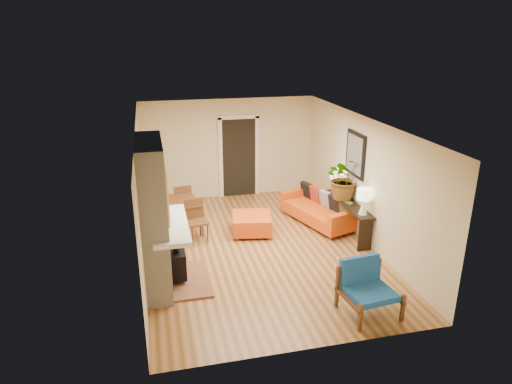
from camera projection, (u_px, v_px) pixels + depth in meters
room_shell at (257, 155)px, 11.54m from camera, size 6.50×6.50×6.50m
fireplace at (157, 220)px, 7.65m from camera, size 1.09×1.68×2.60m
sofa at (321, 209)px, 10.55m from camera, size 1.37×2.08×0.76m
ottoman at (252, 223)px, 10.00m from camera, size 0.97×0.97×0.42m
blue_chair at (366, 285)px, 7.19m from camera, size 0.89×0.87×0.84m
dining_table at (185, 206)px, 10.03m from camera, size 0.92×1.71×0.90m
console_table at (348, 209)px, 9.88m from camera, size 0.34×1.85×0.72m
lamp_near at (364, 198)px, 9.11m from camera, size 0.30×0.30×0.54m
lamp_far at (337, 178)px, 10.38m from camera, size 0.30×0.30×0.54m
houseplant at (345, 178)px, 9.90m from camera, size 0.90×0.79×0.97m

